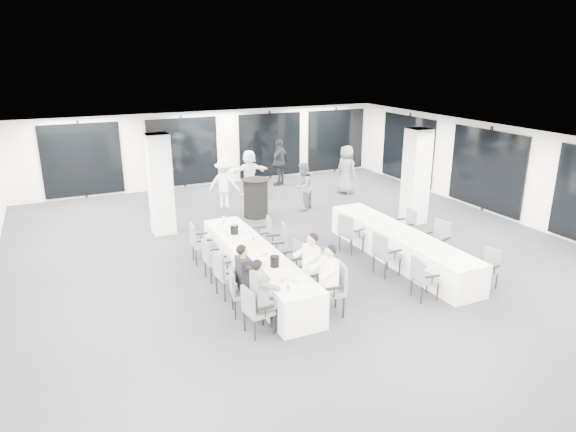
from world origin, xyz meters
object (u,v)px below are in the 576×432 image
chair_main_right_second (316,273)px  ice_bucket_near (275,261)px  banquet_table_main (256,266)px  standing_guest_a (161,177)px  chair_main_left_fourth (212,258)px  chair_side_left_mid (384,252)px  chair_side_left_far (349,231)px  standing_guest_c (224,180)px  chair_side_right_near (488,266)px  chair_side_right_mid (438,239)px  chair_main_left_mid (225,272)px  chair_side_right_far (406,225)px  standing_guest_b (303,183)px  standing_guest_d (280,159)px  chair_main_left_near (255,308)px  cocktail_table (256,198)px  banquet_table_side (399,246)px  chair_main_left_far (199,241)px  standing_guest_e (346,167)px  chair_main_left_second (239,289)px  chair_main_right_far (264,233)px  standing_guest_f (249,170)px  chair_side_left_near (422,276)px  chair_main_right_mid (294,258)px  chair_main_right_near (334,286)px  ice_bucket_far (234,229)px

chair_main_right_second → ice_bucket_near: bearing=69.4°
banquet_table_main → standing_guest_a: bearing=95.3°
chair_main_left_fourth → chair_side_left_mid: chair_side_left_mid is taller
chair_side_left_far → standing_guest_c: bearing=-177.3°
chair_side_right_near → chair_side_right_mid: size_ratio=0.86×
chair_main_left_mid → chair_side_right_far: chair_main_left_mid is taller
standing_guest_b → standing_guest_d: bearing=-142.2°
banquet_table_main → standing_guest_d: bearing=62.5°
chair_main_left_near → chair_side_right_mid: 5.46m
chair_side_left_far → cocktail_table: bearing=-179.4°
chair_main_right_second → standing_guest_b: standing_guest_b is taller
banquet_table_side → chair_main_left_far: bearing=156.8°
chair_side_right_near → standing_guest_e: size_ratio=0.44×
chair_main_left_second → chair_main_left_mid: bearing=-168.4°
standing_guest_e → chair_main_right_second: bearing=127.3°
chair_main_left_second → chair_main_left_fourth: size_ratio=0.99×
chair_side_right_near → chair_main_right_far: bearing=36.6°
standing_guest_f → chair_side_left_near: bearing=92.2°
chair_main_left_near → chair_main_right_mid: chair_main_left_near is taller
chair_main_left_near → chair_side_left_near: 3.63m
chair_main_right_near → standing_guest_f: standing_guest_f is taller
banquet_table_side → chair_side_right_far: size_ratio=5.24×
chair_main_left_mid → chair_side_right_near: size_ratio=1.14×
chair_side_right_near → chair_main_left_fourth: bearing=55.2°
chair_main_left_far → standing_guest_d: size_ratio=0.48×
standing_guest_d → standing_guest_f: (-1.55, -0.83, -0.10)m
banquet_table_side → standing_guest_f: bearing=99.2°
chair_main_left_fourth → ice_bucket_far: (0.77, 0.69, 0.33)m
chair_main_left_far → standing_guest_b: 5.09m
chair_main_left_far → standing_guest_a: size_ratio=0.50×
chair_side_left_near → ice_bucket_near: size_ratio=4.09×
chair_side_right_mid → chair_main_right_second: bearing=86.7°
chair_main_right_mid → chair_main_left_near: bearing=133.0°
chair_main_right_near → chair_side_right_near: 3.63m
chair_main_left_second → chair_side_left_far: (3.62, 1.88, 0.05)m
banquet_table_main → chair_side_left_mid: (2.79, -0.87, 0.19)m
banquet_table_main → chair_main_right_far: bearing=61.9°
chair_main_left_near → standing_guest_d: size_ratio=0.45×
chair_side_right_far → chair_main_right_far: bearing=86.0°
chair_main_left_fourth → chair_main_left_second: bearing=-1.8°
chair_side_left_mid → chair_side_right_far: bearing=125.6°
chair_main_left_far → ice_bucket_far: (0.77, -0.40, 0.30)m
chair_main_left_near → standing_guest_f: standing_guest_f is taller
standing_guest_d → chair_side_left_far: bearing=42.8°
chair_main_right_near → standing_guest_d: (3.18, 9.70, 0.43)m
standing_guest_b → banquet_table_main: bearing=11.9°
chair_side_right_far → ice_bucket_near: bearing=120.5°
chair_side_left_mid → banquet_table_side: bearing=119.7°
chair_main_left_second → chair_side_right_far: size_ratio=0.96×
chair_main_left_fourth → chair_side_left_far: 3.63m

